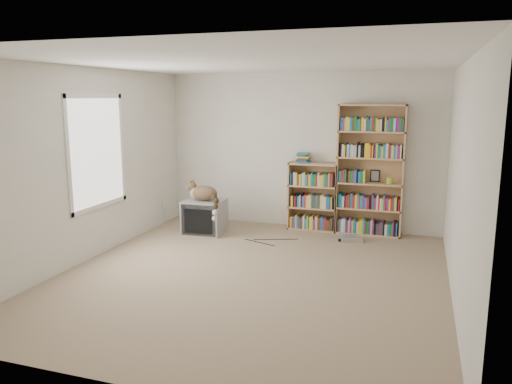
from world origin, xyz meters
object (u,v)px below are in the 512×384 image
(cat, at_px, (206,196))
(dvd_player, at_px, (351,238))
(bookcase_tall, at_px, (370,174))
(crt_tv, at_px, (205,216))
(bookcase_short, at_px, (313,199))

(cat, bearing_deg, dvd_player, 9.84)
(bookcase_tall, bearing_deg, dvd_player, -111.64)
(dvd_player, bearing_deg, crt_tv, 170.11)
(cat, xyz_separation_m, bookcase_short, (1.52, 0.83, -0.12))
(crt_tv, height_order, bookcase_short, bookcase_short)
(crt_tv, xyz_separation_m, dvd_player, (2.26, 0.26, -0.23))
(crt_tv, height_order, bookcase_tall, bookcase_tall)
(crt_tv, relative_size, dvd_player, 1.97)
(crt_tv, height_order, dvd_player, crt_tv)
(cat, distance_m, bookcase_tall, 2.56)
(cat, height_order, bookcase_short, bookcase_short)
(bookcase_tall, bearing_deg, bookcase_short, -179.87)
(bookcase_short, bearing_deg, crt_tv, -154.50)
(crt_tv, xyz_separation_m, cat, (0.05, -0.07, 0.35))
(cat, relative_size, bookcase_short, 0.58)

